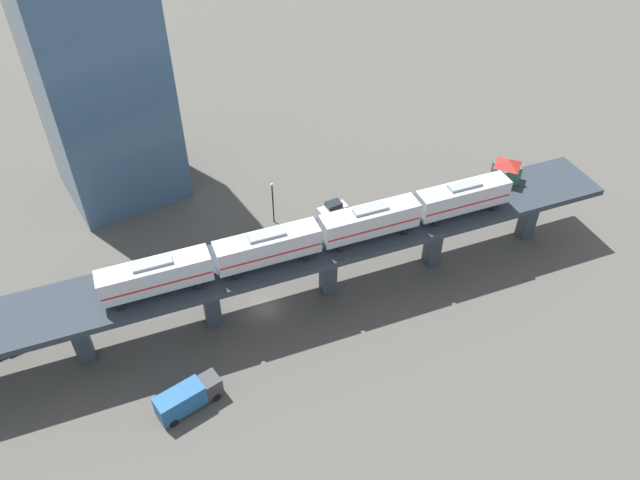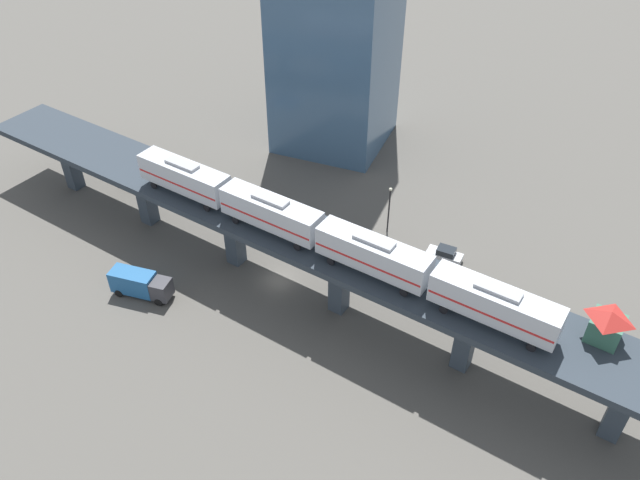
# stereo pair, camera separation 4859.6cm
# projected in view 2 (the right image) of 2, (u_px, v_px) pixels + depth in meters

# --- Properties ---
(ground_plane) EXTENTS (400.00, 400.00, 0.00)m
(ground_plane) POSITION_uv_depth(u_px,v_px,m) (279.00, 280.00, 75.22)
(ground_plane) COLOR #4C4944
(elevated_viaduct) EXTENTS (26.27, 91.86, 8.79)m
(elevated_viaduct) POSITION_uv_depth(u_px,v_px,m) (278.00, 232.00, 70.39)
(elevated_viaduct) COLOR #283039
(elevated_viaduct) RESTS_ON ground
(subway_train) EXTENTS (12.51, 49.38, 4.45)m
(subway_train) POSITION_uv_depth(u_px,v_px,m) (320.00, 232.00, 64.23)
(subway_train) COLOR #ADB2BA
(subway_train) RESTS_ON elevated_viaduct
(signal_hut) EXTENTS (3.79, 3.79, 3.40)m
(signal_hut) POSITION_uv_depth(u_px,v_px,m) (607.00, 324.00, 55.21)
(signal_hut) COLOR #33604C
(signal_hut) RESTS_ON elevated_viaduct
(street_car_silver) EXTENTS (2.22, 4.53, 1.89)m
(street_car_silver) POSITION_uv_depth(u_px,v_px,m) (445.00, 254.00, 77.52)
(street_car_silver) COLOR #B7BABF
(street_car_silver) RESTS_ON ground
(street_car_black) EXTENTS (2.09, 4.47, 1.89)m
(street_car_black) POSITION_uv_depth(u_px,v_px,m) (134.00, 180.00, 90.36)
(street_car_black) COLOR black
(street_car_black) RESTS_ON ground
(street_car_blue) EXTENTS (2.55, 4.65, 1.89)m
(street_car_blue) POSITION_uv_depth(u_px,v_px,m) (192.00, 195.00, 87.52)
(street_car_blue) COLOR #233D93
(street_car_blue) RESTS_ON ground
(delivery_truck) EXTENTS (2.88, 7.36, 3.20)m
(delivery_truck) POSITION_uv_depth(u_px,v_px,m) (140.00, 284.00, 72.20)
(delivery_truck) COLOR #333338
(delivery_truck) RESTS_ON ground
(street_lamp) EXTENTS (0.44, 0.44, 6.94)m
(street_lamp) POSITION_uv_depth(u_px,v_px,m) (389.00, 206.00, 80.03)
(street_lamp) COLOR black
(street_lamp) RESTS_ON ground
(office_tower) EXTENTS (16.00, 16.00, 36.00)m
(office_tower) POSITION_uv_depth(u_px,v_px,m) (337.00, 29.00, 90.21)
(office_tower) COLOR #3D5B7A
(office_tower) RESTS_ON ground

